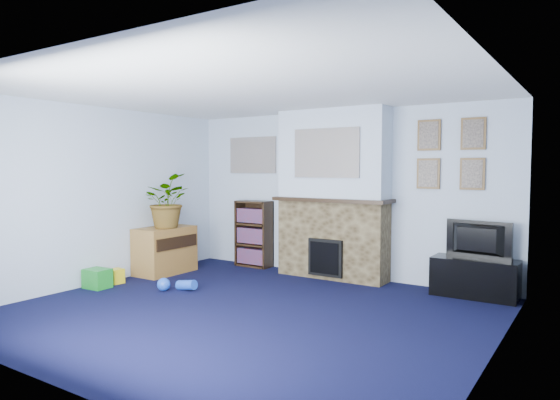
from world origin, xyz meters
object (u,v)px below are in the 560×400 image
Objects in this scene: bookshelf at (254,235)px; sideboard at (165,250)px; television at (476,240)px; tv_stand at (475,279)px.

bookshelf reaches higher than sideboard.
television is at bearing -0.96° from bookshelf.
tv_stand is 1.12× the size of sideboard.
bookshelf is (-3.38, 0.06, -0.20)m from television.
bookshelf reaches higher than television.
television reaches higher than tv_stand.
television is 3.39m from bookshelf.
sideboard is (-4.19, -1.08, 0.12)m from tv_stand.
tv_stand is at bearing 98.50° from television.
tv_stand is 4.33m from sideboard.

